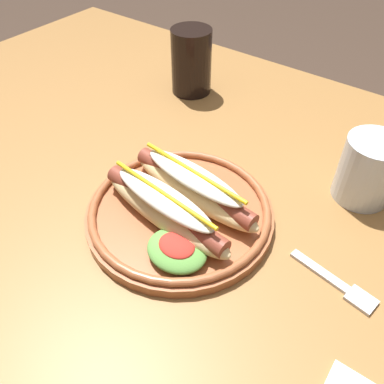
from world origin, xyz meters
TOP-DOWN VIEW (x-y plane):
  - ground_plane at (0.00, 0.00)m, footprint 8.00×8.00m
  - dining_table at (0.00, 0.00)m, footprint 1.50×0.86m
  - hot_dog_plate at (0.03, -0.11)m, footprint 0.28×0.28m
  - fork at (0.26, -0.08)m, footprint 0.12×0.04m
  - soda_cup at (-0.19, 0.20)m, footprint 0.08×0.08m
  - water_cup at (0.22, 0.10)m, footprint 0.09×0.09m

SIDE VIEW (x-z plane):
  - ground_plane at x=0.00m, z-range 0.00..0.00m
  - dining_table at x=0.00m, z-range 0.28..1.02m
  - fork at x=0.26m, z-range 0.74..0.74m
  - hot_dog_plate at x=0.03m, z-range 0.73..0.80m
  - water_cup at x=0.22m, z-range 0.74..0.84m
  - soda_cup at x=-0.19m, z-range 0.74..0.87m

